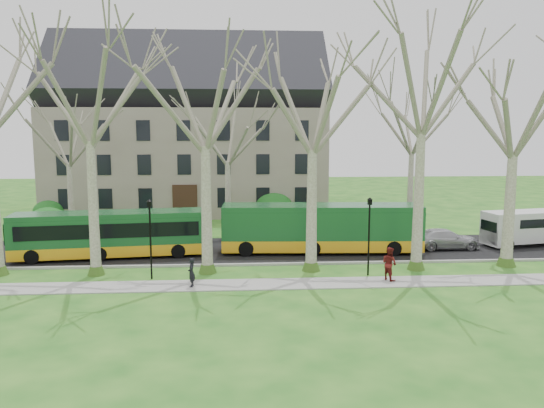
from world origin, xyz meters
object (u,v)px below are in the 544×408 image
(bus_follow, at_px, (321,228))
(van_a, at_px, (523,228))
(pedestrian_a, at_px, (191,272))
(sedan, at_px, (445,239))
(bus_lead, at_px, (111,234))
(pedestrian_b, at_px, (389,264))

(bus_follow, bearing_deg, van_a, 7.09)
(pedestrian_a, bearing_deg, van_a, 113.28)
(van_a, bearing_deg, sedan, 175.98)
(bus_lead, relative_size, van_a, 2.16)
(van_a, distance_m, pedestrian_a, 23.77)
(sedan, xyz_separation_m, van_a, (5.77, 0.64, 0.53))
(pedestrian_b, bearing_deg, van_a, -85.55)
(bus_follow, distance_m, sedan, 8.63)
(sedan, height_order, pedestrian_a, pedestrian_a)
(van_a, height_order, pedestrian_a, van_a)
(sedan, bearing_deg, pedestrian_a, 113.19)
(van_a, bearing_deg, pedestrian_b, -156.58)
(bus_lead, distance_m, bus_follow, 13.56)
(bus_follow, relative_size, van_a, 2.36)
(bus_follow, bearing_deg, sedan, 5.49)
(bus_follow, distance_m, van_a, 14.38)
(bus_follow, relative_size, sedan, 2.82)
(bus_lead, xyz_separation_m, sedan, (22.12, 0.86, -0.82))
(sedan, bearing_deg, bus_follow, 90.41)
(bus_lead, distance_m, pedestrian_b, 17.37)
(bus_follow, height_order, pedestrian_a, bus_follow)
(bus_lead, height_order, pedestrian_b, bus_lead)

